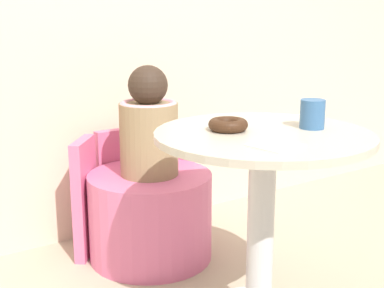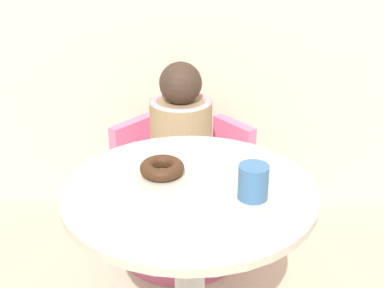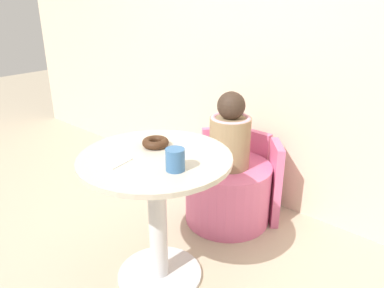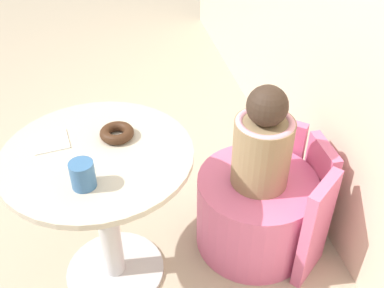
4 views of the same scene
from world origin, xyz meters
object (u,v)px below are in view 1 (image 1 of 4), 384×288
child_figure (149,127)px  donut (228,125)px  round_table (261,192)px  tub_chair (150,216)px  cup (312,114)px

child_figure → donut: 0.63m
round_table → donut: (-0.08, 0.08, 0.24)m
child_figure → round_table: bearing=-85.8°
tub_chair → donut: size_ratio=4.14×
child_figure → tub_chair: bearing=0.0°
donut → tub_chair: bearing=87.0°
donut → cup: cup is taller
tub_chair → cup: 0.97m
round_table → child_figure: bearing=94.2°
cup → round_table: bearing=164.8°
donut → cup: bearing=-26.8°
child_figure → cup: size_ratio=4.87×
round_table → cup: (0.18, -0.05, 0.27)m
round_table → tub_chair: (-0.05, 0.70, -0.31)m
tub_chair → donut: donut is taller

